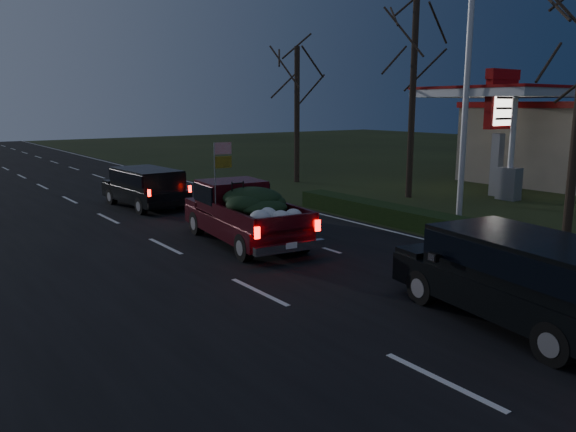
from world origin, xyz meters
TOP-DOWN VIEW (x-y plane):
  - ground at (0.00, 0.00)m, footprint 120.00×120.00m
  - road_asphalt at (0.00, 0.00)m, footprint 14.00×120.00m
  - hedge_row at (7.80, 3.00)m, footprint 1.00×10.00m
  - light_pole at (9.50, 2.00)m, footprint 0.50×0.90m
  - gas_price_pylon at (16.00, 4.99)m, footprint 2.00×0.41m
  - gas_station_building at (24.00, 6.00)m, footprint 10.00×7.00m
  - gas_canopy at (18.00, 6.00)m, footprint 7.10×6.10m
  - bare_tree_mid at (12.50, 7.00)m, footprint 3.60×3.60m
  - bare_tree_far at (11.50, 14.00)m, footprint 3.60×3.60m
  - pickup_truck at (2.13, 4.07)m, footprint 2.53×5.30m
  - lead_suv at (2.03, 11.37)m, footprint 2.06×4.51m
  - rear_suv at (2.95, -4.41)m, footprint 2.74×5.08m

SIDE VIEW (x-z plane):
  - ground at x=0.00m, z-range 0.00..0.00m
  - road_asphalt at x=0.00m, z-range 0.00..0.02m
  - hedge_row at x=7.80m, z-range 0.00..0.60m
  - lead_suv at x=2.03m, z-range 0.33..1.60m
  - pickup_truck at x=2.13m, z-range -0.34..2.34m
  - rear_suv at x=2.95m, z-range 0.36..1.74m
  - gas_station_building at x=24.00m, z-range 0.00..4.00m
  - gas_price_pylon at x=16.00m, z-range 0.98..6.56m
  - gas_canopy at x=18.00m, z-range 1.91..6.79m
  - bare_tree_far at x=11.50m, z-range 1.73..8.73m
  - light_pole at x=9.50m, z-range 0.90..10.06m
  - bare_tree_mid at x=12.50m, z-range 2.10..10.60m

